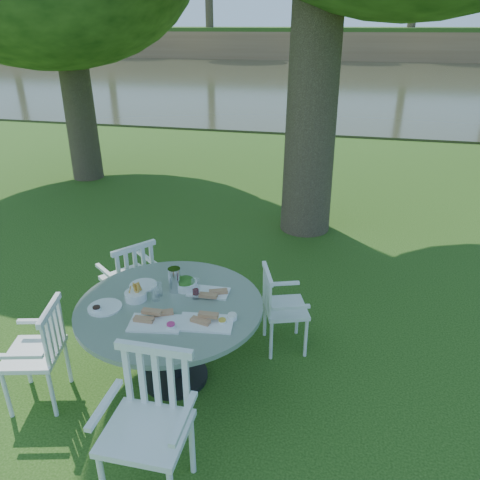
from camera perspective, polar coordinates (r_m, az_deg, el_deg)
name	(u,v)px	position (r m, az deg, el deg)	size (l,w,h in m)	color
ground	(236,324)	(4.83, -0.55, -10.18)	(140.00, 140.00, 0.00)	#193C0C
table	(171,318)	(3.86, -8.43, -9.36)	(1.49, 1.49, 0.75)	black
chair_ne	(277,303)	(4.28, 4.55, -7.71)	(0.49, 0.51, 0.80)	white
chair_nw	(132,276)	(4.71, -13.05, -4.33)	(0.61, 0.61, 0.89)	white
chair_sw	(43,347)	(3.99, -22.87, -11.94)	(0.51, 0.53, 0.86)	white
chair_se	(151,412)	(3.14, -10.76, -19.87)	(0.51, 0.48, 0.99)	white
tableware	(169,296)	(3.82, -8.67, -6.80)	(1.18, 0.79, 0.21)	white
river	(336,81)	(27.00, 11.66, 18.47)	(100.00, 28.00, 0.12)	#30331E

